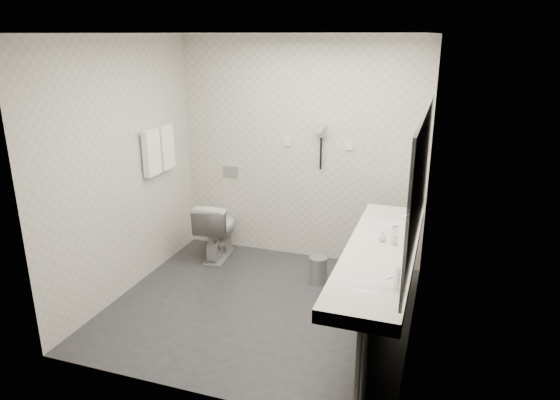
% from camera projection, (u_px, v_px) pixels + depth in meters
% --- Properties ---
extents(floor, '(2.80, 2.80, 0.00)m').
position_uv_depth(floor, '(260.00, 307.00, 4.86)').
color(floor, '#28272C').
rests_on(floor, ground).
extents(ceiling, '(2.80, 2.80, 0.00)m').
position_uv_depth(ceiling, '(257.00, 33.00, 4.08)').
color(ceiling, silver).
rests_on(ceiling, wall_back).
extents(wall_back, '(2.80, 0.00, 2.80)m').
position_uv_depth(wall_back, '(300.00, 151.00, 5.64)').
color(wall_back, beige).
rests_on(wall_back, floor).
extents(wall_front, '(2.80, 0.00, 2.80)m').
position_uv_depth(wall_front, '(188.00, 234.00, 3.30)').
color(wall_front, beige).
rests_on(wall_front, floor).
extents(wall_left, '(0.00, 2.60, 2.60)m').
position_uv_depth(wall_left, '(124.00, 169.00, 4.90)').
color(wall_left, beige).
rests_on(wall_left, floor).
extents(wall_right, '(0.00, 2.60, 2.60)m').
position_uv_depth(wall_right, '(422.00, 197.00, 4.05)').
color(wall_right, beige).
rests_on(wall_right, floor).
extents(vanity_counter, '(0.55, 2.20, 0.10)m').
position_uv_depth(vanity_counter, '(380.00, 254.00, 4.09)').
color(vanity_counter, silver).
rests_on(vanity_counter, floor).
extents(vanity_panel, '(0.03, 2.15, 0.75)m').
position_uv_depth(vanity_panel, '(380.00, 301.00, 4.22)').
color(vanity_panel, gray).
rests_on(vanity_panel, floor).
extents(vanity_post_near, '(0.06, 0.06, 0.75)m').
position_uv_depth(vanity_post_near, '(362.00, 378.00, 3.27)').
color(vanity_post_near, silver).
rests_on(vanity_post_near, floor).
extents(vanity_post_far, '(0.06, 0.06, 0.75)m').
position_uv_depth(vanity_post_far, '(397.00, 253.00, 5.14)').
color(vanity_post_far, silver).
rests_on(vanity_post_far, floor).
extents(mirror, '(0.02, 2.20, 1.05)m').
position_uv_depth(mirror, '(420.00, 180.00, 3.81)').
color(mirror, '#B2BCC6').
rests_on(mirror, wall_right).
extents(basin_near, '(0.40, 0.31, 0.05)m').
position_uv_depth(basin_near, '(367.00, 286.00, 3.49)').
color(basin_near, silver).
rests_on(basin_near, vanity_counter).
extents(basin_far, '(0.40, 0.31, 0.05)m').
position_uv_depth(basin_far, '(390.00, 223.00, 4.66)').
color(basin_far, silver).
rests_on(basin_far, vanity_counter).
extents(faucet_near, '(0.04, 0.04, 0.15)m').
position_uv_depth(faucet_near, '(397.00, 279.00, 3.41)').
color(faucet_near, silver).
rests_on(faucet_near, vanity_counter).
extents(faucet_far, '(0.04, 0.04, 0.15)m').
position_uv_depth(faucet_far, '(413.00, 216.00, 4.58)').
color(faucet_far, silver).
rests_on(faucet_far, vanity_counter).
extents(soap_bottle_a, '(0.06, 0.06, 0.09)m').
position_uv_depth(soap_bottle_a, '(394.00, 240.00, 4.13)').
color(soap_bottle_a, silver).
rests_on(soap_bottle_a, vanity_counter).
extents(soap_bottle_b, '(0.09, 0.09, 0.08)m').
position_uv_depth(soap_bottle_b, '(383.00, 236.00, 4.21)').
color(soap_bottle_b, silver).
rests_on(soap_bottle_b, vanity_counter).
extents(glass_left, '(0.06, 0.06, 0.10)m').
position_uv_depth(glass_left, '(395.00, 232.00, 4.28)').
color(glass_left, silver).
rests_on(glass_left, vanity_counter).
extents(toilet, '(0.46, 0.72, 0.69)m').
position_uv_depth(toilet, '(217.00, 229.00, 5.86)').
color(toilet, silver).
rests_on(toilet, floor).
extents(flush_plate, '(0.18, 0.02, 0.12)m').
position_uv_depth(flush_plate, '(231.00, 171.00, 5.98)').
color(flush_plate, '#B2B5BA').
rests_on(flush_plate, wall_back).
extents(pedal_bin, '(0.23, 0.23, 0.27)m').
position_uv_depth(pedal_bin, '(318.00, 270.00, 5.31)').
color(pedal_bin, '#B2B5BA').
rests_on(pedal_bin, floor).
extents(bin_lid, '(0.19, 0.19, 0.02)m').
position_uv_depth(bin_lid, '(318.00, 258.00, 5.26)').
color(bin_lid, '#B2B5BA').
rests_on(bin_lid, pedal_bin).
extents(towel_rail, '(0.02, 0.62, 0.02)m').
position_uv_depth(towel_rail, '(156.00, 129.00, 5.28)').
color(towel_rail, silver).
rests_on(towel_rail, wall_left).
extents(towel_near, '(0.07, 0.24, 0.48)m').
position_uv_depth(towel_near, '(152.00, 153.00, 5.22)').
color(towel_near, white).
rests_on(towel_near, towel_rail).
extents(towel_far, '(0.07, 0.24, 0.48)m').
position_uv_depth(towel_far, '(166.00, 147.00, 5.47)').
color(towel_far, white).
rests_on(towel_far, towel_rail).
extents(dryer_cradle, '(0.10, 0.04, 0.14)m').
position_uv_depth(dryer_cradle, '(322.00, 131.00, 5.46)').
color(dryer_cradle, '#9C9DA2').
rests_on(dryer_cradle, wall_back).
extents(dryer_barrel, '(0.08, 0.14, 0.08)m').
position_uv_depth(dryer_barrel, '(320.00, 129.00, 5.39)').
color(dryer_barrel, '#9C9DA2').
rests_on(dryer_barrel, dryer_cradle).
extents(dryer_cord, '(0.02, 0.02, 0.35)m').
position_uv_depth(dryer_cord, '(321.00, 154.00, 5.52)').
color(dryer_cord, black).
rests_on(dryer_cord, dryer_cradle).
extents(switch_plate_a, '(0.09, 0.02, 0.09)m').
position_uv_depth(switch_plate_a, '(287.00, 142.00, 5.64)').
color(switch_plate_a, silver).
rests_on(switch_plate_a, wall_back).
extents(switch_plate_b, '(0.09, 0.02, 0.09)m').
position_uv_depth(switch_plate_b, '(349.00, 146.00, 5.43)').
color(switch_plate_b, silver).
rests_on(switch_plate_b, wall_back).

